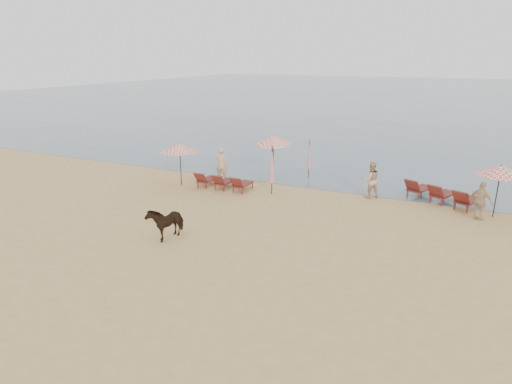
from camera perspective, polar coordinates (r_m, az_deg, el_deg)
ground at (r=15.81m, az=-7.77°, el=-8.81°), size 120.00×120.00×0.00m
sea at (r=92.42m, az=20.55°, el=12.21°), size 160.00×140.00×0.06m
lounger_cluster_left at (r=23.57m, az=-4.41°, el=1.43°), size 2.89×1.70×0.63m
lounger_cluster_right at (r=23.17m, az=23.45°, el=-0.17°), size 3.73×3.09×0.71m
umbrella_open_left_a at (r=24.19m, az=-10.16°, el=5.85°), size 2.12×2.12×2.42m
umbrella_open_left_b at (r=25.33m, az=2.34°, el=7.01°), size 2.12×2.16×2.70m
umbrella_open_right at (r=21.76m, az=29.86°, el=2.53°), size 2.01×2.01×2.45m
umbrella_closed_left at (r=25.80m, az=7.11°, el=4.96°), size 0.28×0.28×2.27m
umbrella_closed_right at (r=22.33m, az=2.15°, el=3.63°), size 0.32×0.32×2.60m
cow at (r=17.56m, az=-11.92°, el=-3.88°), size 0.97×1.69×1.35m
beachgoer_left at (r=25.17m, az=-4.63°, el=3.75°), size 0.81×0.64×1.96m
beachgoer_right_a at (r=22.71m, az=15.06°, el=1.58°), size 1.17×1.10×1.91m
beachgoer_right_b at (r=21.35m, az=27.78°, el=-1.11°), size 1.11×0.86×1.76m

